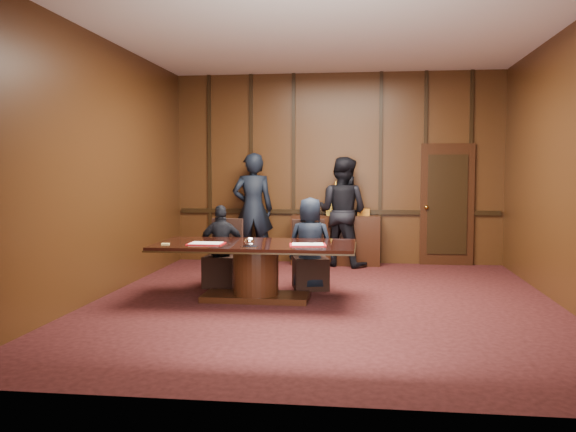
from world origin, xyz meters
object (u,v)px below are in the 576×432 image
(signatory_left, at_px, (222,246))
(signatory_right, at_px, (310,244))
(witness_right, at_px, (342,212))
(sideboard, at_px, (336,238))
(witness_left, at_px, (253,209))
(conference_table, at_px, (256,262))

(signatory_left, relative_size, signatory_right, 0.91)
(signatory_left, xyz_separation_m, witness_right, (1.68, 2.26, 0.37))
(sideboard, bearing_deg, witness_left, -173.93)
(witness_left, bearing_deg, witness_right, 167.99)
(signatory_right, height_order, witness_left, witness_left)
(conference_table, bearing_deg, signatory_left, 129.09)
(conference_table, distance_m, witness_left, 3.16)
(sideboard, relative_size, witness_right, 0.82)
(conference_table, relative_size, signatory_left, 2.17)
(sideboard, bearing_deg, signatory_left, -122.63)
(sideboard, distance_m, witness_left, 1.60)
(conference_table, distance_m, witness_right, 3.26)
(sideboard, xyz_separation_m, signatory_right, (-0.25, -2.42, 0.18))
(conference_table, bearing_deg, witness_right, 71.48)
(sideboard, xyz_separation_m, conference_table, (-0.90, -3.22, 0.02))
(conference_table, height_order, signatory_left, signatory_left)
(sideboard, bearing_deg, conference_table, -105.62)
(sideboard, distance_m, witness_right, 0.53)
(conference_table, bearing_deg, witness_left, 101.15)
(conference_table, height_order, witness_right, witness_right)
(signatory_right, distance_m, witness_left, 2.61)
(sideboard, height_order, witness_right, witness_right)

